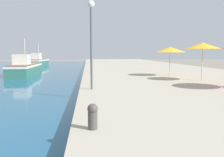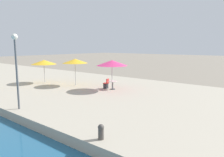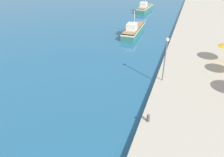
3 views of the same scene
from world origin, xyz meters
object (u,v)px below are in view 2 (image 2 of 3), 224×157
cafe_chair_left (106,85)px  mooring_bollard (101,131)px  cafe_umbrella_white (75,61)px  lamppost (16,59)px  cafe_table (113,83)px  cafe_umbrella_pink (112,63)px  cafe_umbrella_striped (44,62)px

cafe_chair_left → mooring_bollard: bearing=-146.7°
cafe_umbrella_white → lamppost: lamppost is taller
mooring_bollard → cafe_table: bearing=36.4°
cafe_umbrella_pink → lamppost: lamppost is taller
cafe_umbrella_white → cafe_chair_left: (0.66, -3.38, -2.06)m
cafe_chair_left → cafe_umbrella_striped: bearing=97.4°
cafe_umbrella_pink → cafe_chair_left: size_ratio=2.98×
cafe_chair_left → lamppost: lamppost is taller
cafe_chair_left → cafe_umbrella_white: bearing=94.6°
cafe_umbrella_striped → mooring_bollard: bearing=-115.4°
cafe_umbrella_white → mooring_bollard: cafe_umbrella_white is taller
cafe_umbrella_white → cafe_chair_left: size_ratio=2.86×
lamppost → cafe_chair_left: bearing=0.5°
cafe_table → cafe_umbrella_white: bearing=100.2°
mooring_bollard → cafe_umbrella_pink: bearing=36.7°
mooring_bollard → cafe_umbrella_white: bearing=53.3°
cafe_umbrella_white → cafe_table: size_ratio=3.25×
cafe_umbrella_white → cafe_umbrella_striped: bearing=106.3°
cafe_umbrella_striped → mooring_bollard: cafe_umbrella_striped is taller
cafe_umbrella_pink → mooring_bollard: bearing=-143.3°
cafe_table → cafe_chair_left: bearing=96.4°
cafe_umbrella_pink → mooring_bollard: cafe_umbrella_pink is taller
cafe_table → cafe_chair_left: (-0.08, 0.72, -0.21)m
cafe_umbrella_pink → mooring_bollard: (-8.30, -6.20, -2.02)m
lamppost → mooring_bollard: bearing=-90.7°
cafe_umbrella_pink → cafe_table: cafe_umbrella_pink is taller
cafe_umbrella_pink → cafe_table: 1.84m
cafe_umbrella_striped → cafe_chair_left: bearing=-76.2°
cafe_table → cafe_chair_left: 0.75m
cafe_umbrella_white → lamppost: size_ratio=0.57×
cafe_umbrella_white → mooring_bollard: 13.06m
cafe_umbrella_striped → lamppost: bearing=-132.8°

